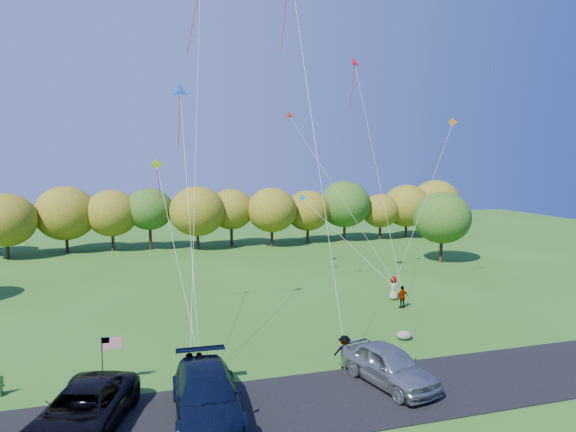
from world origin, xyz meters
name	(u,v)px	position (x,y,z in m)	size (l,w,h in m)	color
ground	(275,370)	(0.00, 0.00, 0.00)	(140.00, 140.00, 0.00)	#295719
asphalt_lane	(299,405)	(0.00, -4.00, 0.03)	(44.00, 6.00, 0.06)	black
treeline	(182,213)	(-1.62, 36.11, 4.58)	(75.60, 27.76, 8.35)	#3B2215
minivan_dark	(83,411)	(-8.89, -3.80, 0.95)	(2.95, 6.39, 1.78)	black
minivan_navy	(207,395)	(-4.04, -4.05, 1.03)	(2.73, 6.70, 1.95)	black
minivan_silver	(389,365)	(4.77, -3.26, 0.99)	(2.21, 5.48, 1.87)	gray
flyer_a	(200,369)	(-3.94, -0.80, 0.83)	(0.61, 0.40, 1.66)	#4C4C59
flyer_b	(190,370)	(-4.40, -0.80, 0.83)	(0.81, 0.63, 1.66)	#4C4C59
flyer_c	(344,352)	(3.49, -0.80, 0.87)	(1.13, 0.65, 1.75)	#4C4C59
flyer_d	(402,297)	(11.77, 8.10, 0.82)	(0.96, 0.40, 1.64)	#4C4C59
flyer_e	(394,288)	(12.21, 10.27, 0.92)	(0.90, 0.59, 1.84)	#4C4C59
trash_barrel	(97,389)	(-8.56, -0.70, 0.41)	(0.55, 0.55, 0.82)	blue
flag_assembly	(108,349)	(-8.11, 0.29, 1.87)	(0.92, 0.60, 2.49)	black
boulder_near	(357,354)	(4.56, 0.02, 0.33)	(1.33, 1.04, 0.66)	gray
boulder_far	(404,335)	(8.62, 2.18, 0.25)	(0.97, 0.81, 0.50)	gray
kites_aloft	(264,32)	(2.29, 11.36, 19.62)	(23.19, 12.05, 17.41)	#FB1B2D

